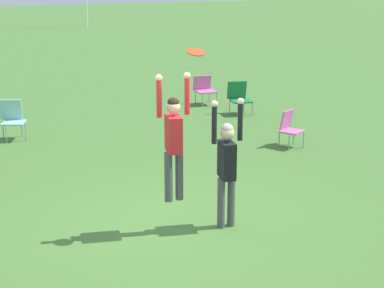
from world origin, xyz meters
TOP-DOWN VIEW (x-y plane):
  - ground_plane at (0.00, 0.00)m, footprint 120.00×120.00m
  - person_jumping at (-0.12, -0.29)m, footprint 0.55×0.43m
  - person_defending at (0.69, -0.46)m, footprint 0.55×0.43m
  - frisbee at (0.16, -0.46)m, footprint 0.27×0.26m
  - camping_chair_1 at (4.23, 3.04)m, footprint 0.63×0.68m
  - camping_chair_2 at (4.85, 6.44)m, footprint 0.65×0.70m
  - camping_chair_3 at (4.57, 8.02)m, footprint 0.61×0.65m
  - camping_chair_4 at (-1.31, 6.41)m, footprint 0.68×0.74m
  - soccer_goal at (5.24, 33.97)m, footprint 7.10×0.10m

SIDE VIEW (x-z plane):
  - ground_plane at x=0.00m, z-range 0.00..0.00m
  - camping_chair_1 at x=4.23m, z-range 0.06..0.88m
  - camping_chair_3 at x=4.57m, z-range 0.07..0.90m
  - camping_chair_2 at x=4.85m, z-range 0.05..0.95m
  - camping_chair_4 at x=-1.31m, z-range 0.07..1.00m
  - person_defending at x=0.69m, z-range 0.06..2.10m
  - person_jumping at x=-0.12m, z-range 0.56..2.51m
  - soccer_goal at x=5.24m, z-range 0.67..3.02m
  - frisbee at x=0.16m, z-range 2.73..2.82m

